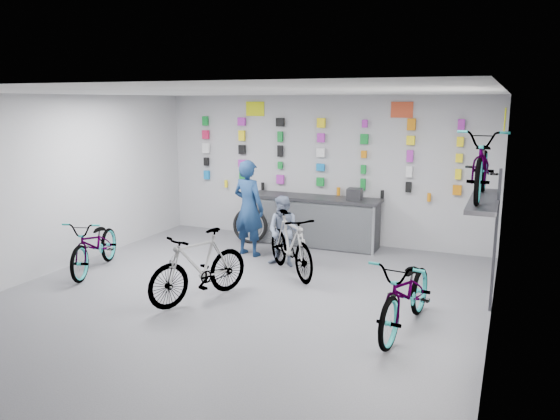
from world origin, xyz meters
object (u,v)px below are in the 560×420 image
at_px(counter, 313,222).
at_px(bike_service, 291,244).
at_px(bike_right, 407,293).
at_px(clerk, 249,208).
at_px(customer, 284,231).
at_px(bike_left, 95,244).
at_px(bike_center, 199,266).

bearing_deg(counter, bike_service, -81.52).
height_order(bike_right, clerk, clerk).
distance_m(bike_right, customer, 3.20).
xyz_separation_m(bike_left, bike_center, (2.37, -0.49, 0.05)).
bearing_deg(bike_center, clerk, 121.60).
distance_m(bike_center, customer, 2.11).
height_order(bike_service, clerk, clerk).
xyz_separation_m(counter, bike_left, (-2.86, -3.10, -0.01)).
relative_size(bike_left, bike_service, 1.02).
bearing_deg(clerk, bike_service, 158.88).
distance_m(bike_right, bike_service, 2.73).
xyz_separation_m(bike_center, bike_service, (0.77, 1.66, 0.01)).
distance_m(bike_left, bike_service, 3.35).
bearing_deg(clerk, customer, 168.79).
bearing_deg(bike_left, bike_right, -22.96).
relative_size(counter, bike_service, 1.53).
bearing_deg(bike_right, customer, 148.23).
bearing_deg(bike_right, bike_center, -172.14).
bearing_deg(bike_service, bike_left, 155.25).
height_order(bike_right, customer, customer).
relative_size(bike_center, bike_right, 0.90).
height_order(bike_service, customer, customer).
bearing_deg(clerk, bike_left, 57.70).
bearing_deg(bike_right, counter, 131.91).
distance_m(counter, bike_service, 1.96).
relative_size(counter, customer, 2.14).
relative_size(counter, clerk, 1.49).
relative_size(bike_left, clerk, 0.99).
height_order(counter, bike_left, counter).
distance_m(counter, bike_left, 4.22).
height_order(counter, customer, customer).
distance_m(bike_right, clerk, 4.17).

